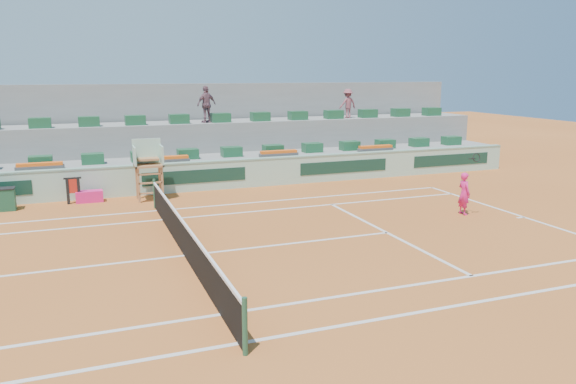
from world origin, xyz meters
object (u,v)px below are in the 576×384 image
object	(u,v)px
player_bag	(89,196)
tennis_player	(464,193)
umpire_chair	(148,161)
drink_cooler_a	(6,199)

from	to	relation	value
player_bag	tennis_player	world-z (taller)	tennis_player
player_bag	umpire_chair	size ratio (longest dim) A/B	0.42
umpire_chair	tennis_player	xyz separation A→B (m)	(10.15, -6.39, -0.77)
player_bag	drink_cooler_a	bearing A→B (deg)	-173.19
umpire_chair	drink_cooler_a	size ratio (longest dim) A/B	2.86
tennis_player	player_bag	bearing A→B (deg)	151.50
player_bag	drink_cooler_a	world-z (taller)	drink_cooler_a
umpire_chair	tennis_player	bearing A→B (deg)	-32.17
umpire_chair	drink_cooler_a	bearing A→B (deg)	179.86
umpire_chair	tennis_player	world-z (taller)	umpire_chair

